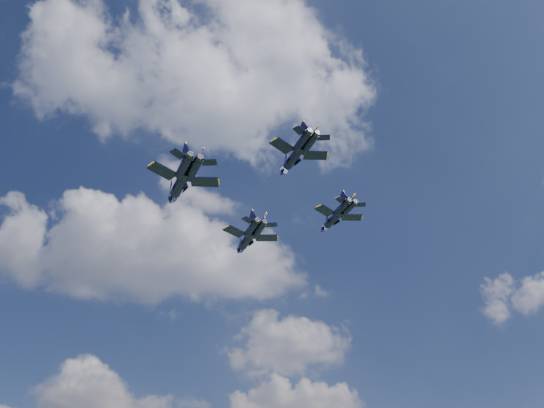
{
  "coord_description": "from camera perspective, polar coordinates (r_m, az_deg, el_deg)",
  "views": [
    {
      "loc": [
        -10.17,
        -79.1,
        3.52
      ],
      "look_at": [
        -0.85,
        7.9,
        63.11
      ],
      "focal_mm": 35.0,
      "sensor_mm": 36.0,
      "label": 1
    }
  ],
  "objects": [
    {
      "name": "jet_slot",
      "position": [
        95.91,
        2.3,
        4.98
      ],
      "size": [
        10.76,
        14.66,
        3.45
      ],
      "rotation": [
        0.0,
        0.0,
        0.31
      ],
      "color": "black"
    },
    {
      "name": "jet_lead",
      "position": [
        119.66,
        -2.73,
        -3.89
      ],
      "size": [
        12.48,
        16.84,
        3.96
      ],
      "rotation": [
        0.0,
        0.0,
        0.27
      ],
      "color": "black"
    },
    {
      "name": "jet_left",
      "position": [
        101.91,
        -9.91,
        2.1
      ],
      "size": [
        13.17,
        18.02,
        4.25
      ],
      "rotation": [
        0.0,
        0.0,
        0.32
      ],
      "color": "black"
    },
    {
      "name": "jet_right",
      "position": [
        113.72,
        6.59,
        -1.62
      ],
      "size": [
        10.74,
        14.64,
        3.45
      ],
      "rotation": [
        0.0,
        0.0,
        0.31
      ],
      "color": "black"
    }
  ]
}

